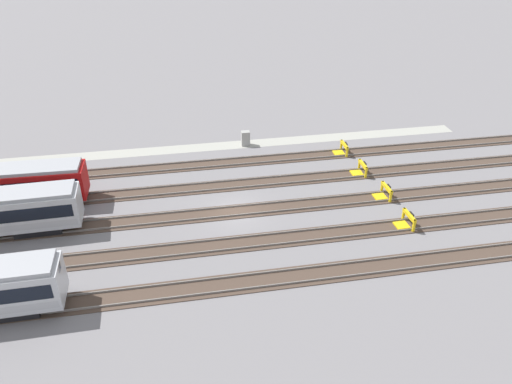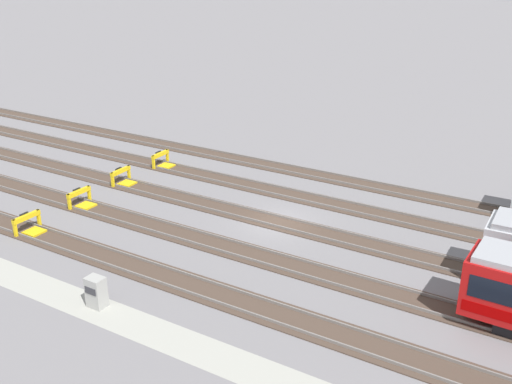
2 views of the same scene
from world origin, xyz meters
The scene contains 12 objects.
ground_plane centered at (0.00, 0.00, 0.00)m, with size 400.00×400.00×0.00m, color slate.
service_walkway centered at (0.00, -13.36, 0.00)m, with size 54.00×2.00×0.01m, color #9E9E93.
rail_track_nearest centered at (0.00, -9.21, 0.04)m, with size 90.00×2.23×0.21m.
rail_track_near_inner centered at (0.00, -4.61, 0.04)m, with size 90.00×2.24×0.21m.
rail_track_middle centered at (0.00, 0.00, 0.04)m, with size 90.00×2.24×0.21m.
rail_track_far_inner centered at (0.00, 4.61, 0.04)m, with size 90.00×2.23×0.21m.
rail_track_farthest centered at (0.00, 9.21, 0.04)m, with size 90.00×2.23×0.21m.
bumper_stop_nearest_track centered at (-12.50, -9.21, 0.51)m, with size 1.34×2.00×1.22m.
bumper_stop_near_inner_track centered at (-12.80, -4.61, 0.51)m, with size 1.34×2.00×1.22m.
bumper_stop_middle_track centered at (-13.29, 0.01, 0.51)m, with size 1.36×2.01×1.22m.
bumper_stop_far_inner_track centered at (-13.27, 4.61, 0.51)m, with size 1.36×2.01×1.22m.
electrical_cabinet centered at (-2.90, -13.12, 0.80)m, with size 0.90×0.73×1.60m.
Camera 1 is at (4.82, 35.70, 23.25)m, focal length 35.00 mm.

